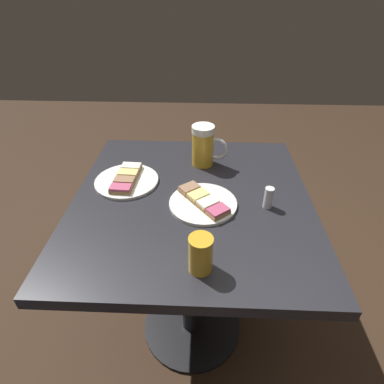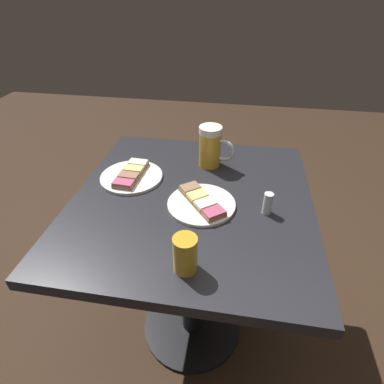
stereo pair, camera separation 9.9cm
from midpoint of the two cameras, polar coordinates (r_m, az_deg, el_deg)
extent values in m
plane|color=#382619|center=(1.57, -1.98, -23.42)|extent=(6.00, 6.00, 0.00)
cylinder|color=black|center=(1.56, -1.98, -23.28)|extent=(0.44, 0.44, 0.01)
cylinder|color=black|center=(1.26, -2.33, -14.74)|extent=(0.09, 0.09, 0.71)
cube|color=#232328|center=(1.02, -2.80, -1.84)|extent=(0.81, 0.77, 0.04)
cylinder|color=white|center=(1.11, -14.52, 1.91)|extent=(0.22, 0.22, 0.01)
cube|color=#9E7547|center=(1.05, -15.72, 0.32)|extent=(0.05, 0.07, 0.01)
cube|color=#BC4C70|center=(1.04, -15.81, 0.77)|extent=(0.04, 0.07, 0.01)
cube|color=#9E7547|center=(1.08, -14.96, 1.72)|extent=(0.05, 0.07, 0.01)
cube|color=#997051|center=(1.08, -15.04, 2.16)|extent=(0.04, 0.07, 0.01)
cube|color=#9E7547|center=(1.12, -14.25, 3.03)|extent=(0.05, 0.07, 0.01)
cube|color=#EFE07A|center=(1.12, -14.33, 3.46)|extent=(0.04, 0.07, 0.01)
cube|color=#9E7547|center=(1.16, -13.58, 4.25)|extent=(0.05, 0.07, 0.01)
cube|color=white|center=(1.15, -13.65, 4.68)|extent=(0.04, 0.07, 0.01)
cylinder|color=white|center=(0.97, -0.88, -2.21)|extent=(0.21, 0.21, 0.01)
cube|color=#9E7547|center=(1.01, -3.28, 0.34)|extent=(0.08, 0.08, 0.01)
cube|color=#997051|center=(1.01, -3.30, 0.80)|extent=(0.07, 0.07, 0.01)
cube|color=#9E7547|center=(0.98, -1.71, -0.99)|extent=(0.08, 0.08, 0.01)
cube|color=#EFE07A|center=(0.97, -1.72, -0.52)|extent=(0.07, 0.07, 0.01)
cube|color=#9E7547|center=(0.95, -0.03, -2.41)|extent=(0.08, 0.08, 0.01)
cube|color=white|center=(0.94, -0.03, -1.93)|extent=(0.07, 0.07, 0.01)
cube|color=#9E7547|center=(0.92, 1.76, -3.93)|extent=(0.08, 0.08, 0.01)
cube|color=#BC4C70|center=(0.91, 1.78, -3.44)|extent=(0.07, 0.07, 0.01)
cylinder|color=gold|center=(1.15, -0.47, 7.97)|extent=(0.08, 0.08, 0.13)
cylinder|color=white|center=(1.12, -0.49, 11.46)|extent=(0.08, 0.08, 0.03)
torus|color=silver|center=(1.14, 2.09, 7.90)|extent=(0.03, 0.09, 0.09)
cylinder|color=gold|center=(0.75, -2.28, -11.58)|extent=(0.06, 0.06, 0.10)
cylinder|color=silver|center=(0.96, 11.13, -1.16)|extent=(0.03, 0.03, 0.07)
camera|label=1|loc=(0.05, -92.86, -2.05)|focal=28.81mm
camera|label=2|loc=(0.05, 87.14, 2.05)|focal=28.81mm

